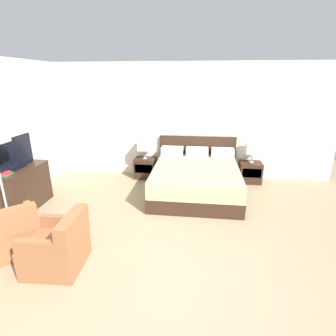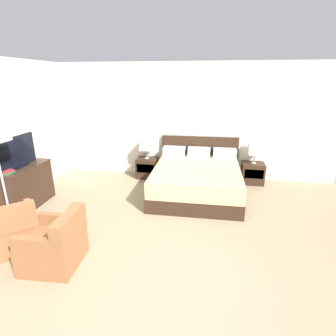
% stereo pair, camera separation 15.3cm
% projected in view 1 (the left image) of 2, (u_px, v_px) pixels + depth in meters
% --- Properties ---
extents(ground_plane, '(11.12, 11.12, 0.00)m').
position_uv_depth(ground_plane, '(153.00, 277.00, 3.28)').
color(ground_plane, '#998466').
extents(wall_back, '(7.33, 0.06, 2.73)m').
position_uv_depth(wall_back, '(179.00, 122.00, 6.35)').
color(wall_back, silver).
rests_on(wall_back, ground).
extents(bed, '(1.84, 2.11, 1.04)m').
position_uv_depth(bed, '(196.00, 178.00, 5.62)').
color(bed, '#332116').
rests_on(bed, ground).
extents(nightstand_left, '(0.50, 0.41, 0.49)m').
position_uv_depth(nightstand_left, '(145.00, 168.00, 6.52)').
color(nightstand_left, '#332116').
rests_on(nightstand_left, ground).
extents(nightstand_right, '(0.50, 0.41, 0.49)m').
position_uv_depth(nightstand_right, '(250.00, 172.00, 6.23)').
color(nightstand_right, '#332116').
rests_on(nightstand_right, ground).
extents(table_lamp_left, '(0.30, 0.30, 0.47)m').
position_uv_depth(table_lamp_left, '(144.00, 145.00, 6.33)').
color(table_lamp_left, '#B7B7BC').
rests_on(table_lamp_left, nightstand_left).
extents(table_lamp_right, '(0.30, 0.30, 0.47)m').
position_uv_depth(table_lamp_right, '(253.00, 148.00, 6.04)').
color(table_lamp_right, '#B7B7BC').
rests_on(table_lamp_right, nightstand_right).
extents(dresser, '(0.54, 1.10, 0.81)m').
position_uv_depth(dresser, '(22.00, 188.00, 4.92)').
color(dresser, '#332116').
rests_on(dresser, ground).
extents(tv, '(0.18, 0.93, 0.57)m').
position_uv_depth(tv, '(15.00, 154.00, 4.68)').
color(tv, black).
rests_on(tv, dresser).
extents(book_red_cover, '(0.28, 0.23, 0.02)m').
position_uv_depth(book_red_cover, '(3.00, 175.00, 4.42)').
color(book_red_cover, '#2D7042').
rests_on(book_red_cover, dresser).
extents(book_blue_cover, '(0.21, 0.18, 0.04)m').
position_uv_depth(book_blue_cover, '(3.00, 173.00, 4.41)').
color(book_blue_cover, '#B7282D').
rests_on(book_blue_cover, book_red_cover).
extents(armchair_by_window, '(0.97, 0.97, 0.76)m').
position_uv_depth(armchair_by_window, '(11.00, 234.00, 3.68)').
color(armchair_by_window, '#935B38').
rests_on(armchair_by_window, ground).
extents(armchair_companion, '(0.72, 0.71, 0.76)m').
position_uv_depth(armchair_companion, '(58.00, 247.00, 3.39)').
color(armchair_companion, '#935B38').
rests_on(armchair_companion, ground).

